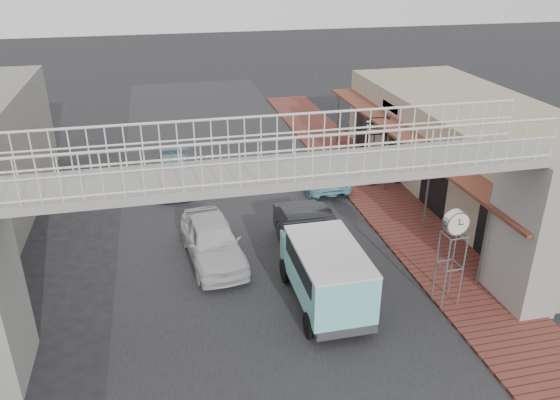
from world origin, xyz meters
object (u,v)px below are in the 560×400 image
angkot_curb (319,172)px  motorcycle_far (371,162)px  motorcycle_near (386,175)px  arrow_sign (390,126)px  street_clock (455,227)px  dark_sedan (311,238)px  angkot_far (175,174)px  angkot_van (326,268)px  white_hatchback (213,241)px

angkot_curb → motorcycle_far: angkot_curb is taller
motorcycle_near → arrow_sign: (0.61, 1.31, 1.93)m
angkot_curb → street_clock: street_clock is taller
dark_sedan → street_clock: 5.38m
angkot_far → angkot_van: bearing=-65.2°
white_hatchback → street_clock: street_clock is taller
angkot_curb → angkot_far: 6.87m
motorcycle_near → motorcycle_far: size_ratio=1.22×
angkot_far → motorcycle_far: 9.70m
motorcycle_far → street_clock: (-1.84, -11.08, 2.20)m
motorcycle_far → angkot_far: bearing=116.4°
angkot_van → arrow_sign: (6.23, 9.78, 1.17)m
motorcycle_far → angkot_van: bearing=-179.5°
angkot_curb → motorcycle_near: size_ratio=2.27×
angkot_van → motorcycle_far: 11.70m
white_hatchback → street_clock: bearing=-38.2°
white_hatchback → angkot_curb: 8.25m
white_hatchback → dark_sedan: (3.50, -0.65, 0.04)m
motorcycle_near → motorcycle_far: 1.79m
angkot_van → dark_sedan: bearing=82.6°
dark_sedan → angkot_van: 2.98m
angkot_far → angkot_van: (4.12, -10.71, 0.73)m
white_hatchback → angkot_far: bearing=92.2°
dark_sedan → angkot_curb: 6.93m
street_clock → angkot_curb: bearing=93.3°
street_clock → arrow_sign: street_clock is taller
angkot_far → angkot_van: 11.49m
white_hatchback → dark_sedan: size_ratio=0.92×
dark_sedan → angkot_far: size_ratio=1.15×
white_hatchback → angkot_van: bearing=-54.3°
angkot_far → motorcycle_far: (9.69, -0.45, -0.07)m
motorcycle_near → arrow_sign: 2.41m
dark_sedan → street_clock: (3.36, -3.73, 1.94)m
white_hatchback → street_clock: size_ratio=1.43×
dark_sedan → angkot_far: (-4.49, 7.80, -0.19)m
white_hatchback → motorcycle_near: bearing=23.6°
dark_sedan → motorcycle_far: 9.01m
angkot_curb → angkot_far: bearing=-11.1°
angkot_curb → angkot_far: (-6.75, 1.25, 0.03)m
angkot_far → motorcycle_far: angkot_far is taller
arrow_sign → white_hatchback: bearing=-139.5°
white_hatchback → arrow_sign: arrow_sign is taller
angkot_van → motorcycle_near: size_ratio=2.32×
angkot_far → street_clock: size_ratio=1.36×
angkot_far → arrow_sign: 10.56m
angkot_curb → motorcycle_far: (2.94, 0.81, -0.03)m
white_hatchback → motorcycle_near: (8.75, 4.93, -0.18)m
dark_sedan → arrow_sign: arrow_sign is taller
motorcycle_near → angkot_far: bearing=77.5°
white_hatchback → angkot_far: 7.23m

